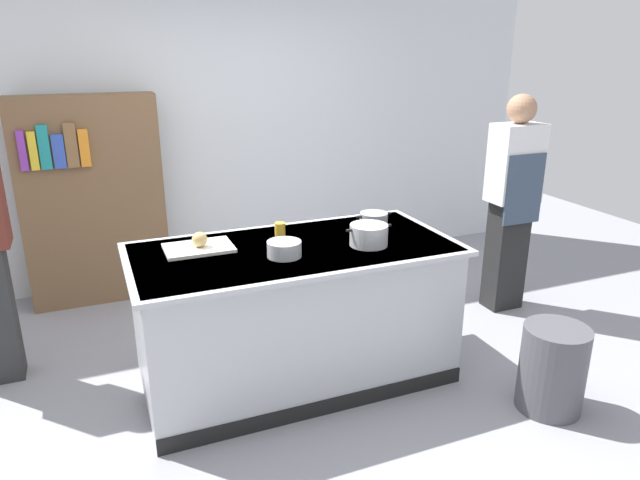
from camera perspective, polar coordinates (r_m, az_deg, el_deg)
The scene contains 12 objects.
ground_plane at distance 3.90m, azimuth -2.34°, elevation -13.26°, with size 10.00×10.00×0.00m, color gray.
back_wall at distance 5.36m, azimuth -10.49°, elevation 12.40°, with size 6.40×0.12×3.00m, color silver.
counter_island at distance 3.68m, azimuth -2.44°, elevation -7.10°, with size 1.98×0.98×0.90m.
cutting_board at distance 3.54m, azimuth -11.87°, elevation -0.77°, with size 0.40×0.28×0.02m, color silver.
onion at distance 3.51m, azimuth -11.78°, elevation 0.06°, with size 0.09×0.09×0.09m, color tan.
stock_pot at distance 3.53m, azimuth 4.83°, elevation 0.50°, with size 0.30×0.23×0.13m.
sauce_pan at distance 3.89m, azimuth 5.31°, elevation 1.99°, with size 0.25×0.19×0.10m.
mixing_bowl at distance 3.34m, azimuth -3.55°, elevation -0.88°, with size 0.20×0.20×0.09m, color #B7BABF.
juice_cup at distance 3.66m, azimuth -3.97°, elevation 0.96°, with size 0.07×0.07×0.10m, color yellow.
trash_bin at distance 3.73m, azimuth 21.95°, elevation -11.66°, with size 0.38×0.38×0.53m, color #4C4C51.
person_chef at distance 4.78m, azimuth 18.42°, elevation 3.83°, with size 0.38×0.25×1.72m.
bookshelf at distance 5.06m, azimuth -21.44°, elevation 3.58°, with size 1.10×0.31×1.70m.
Camera 1 is at (-1.11, -3.11, 2.07)m, focal length 32.45 mm.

